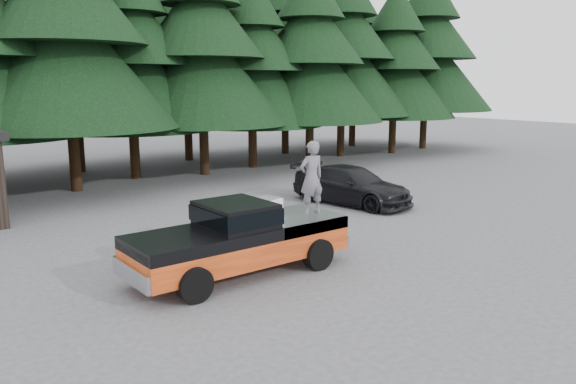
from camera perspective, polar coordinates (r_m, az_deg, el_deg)
ground at (r=15.31m, az=0.06°, el=-7.60°), size 120.00×120.00×0.00m
pickup_truck at (r=14.61m, az=-4.94°, el=-5.83°), size 6.00×2.04×1.33m
truck_cab at (r=14.31m, az=-5.34°, el=-2.22°), size 1.66×1.90×0.59m
air_compressor at (r=14.90m, az=-2.29°, el=-1.79°), size 0.91×0.83×0.52m
man_on_bed at (r=15.36m, az=2.40°, el=1.46°), size 0.78×0.56×2.02m
parked_car at (r=23.07m, az=6.48°, el=0.68°), size 2.97×5.53×1.52m
treeline at (r=30.23m, az=-20.64°, el=15.77°), size 60.15×16.05×17.50m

